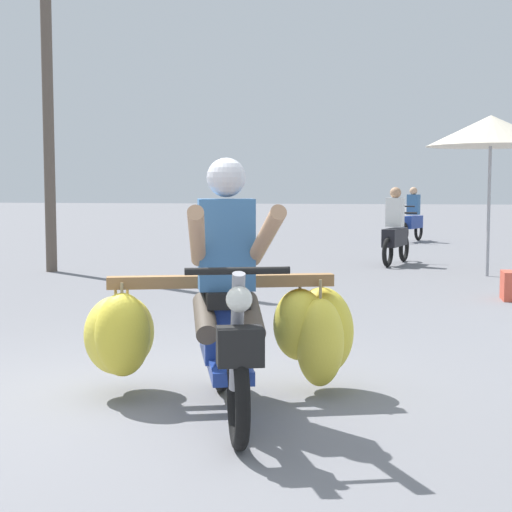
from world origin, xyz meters
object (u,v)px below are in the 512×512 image
object	(u,v)px
market_umbrella_near_shop	(491,131)
utility_pole	(47,59)
motorbike_distant_ahead_right	(395,233)
motorbike_distant_ahead_left	(413,220)
motorbike_main_loaded	(224,324)

from	to	relation	value
market_umbrella_near_shop	utility_pole	world-z (taller)	utility_pole
motorbike_distant_ahead_right	utility_pole	size ratio (longest dim) A/B	0.23
motorbike_distant_ahead_left	market_umbrella_near_shop	world-z (taller)	market_umbrella_near_shop
motorbike_distant_ahead_left	market_umbrella_near_shop	xyz separation A→B (m)	(0.95, -7.72, 1.70)
utility_pole	market_umbrella_near_shop	bearing A→B (deg)	4.42
motorbike_main_loaded	motorbike_distant_ahead_right	xyz separation A→B (m)	(1.15, 9.30, 0.06)
motorbike_main_loaded	motorbike_distant_ahead_right	bearing A→B (deg)	82.92
market_umbrella_near_shop	utility_pole	bearing A→B (deg)	-175.58
motorbike_main_loaded	utility_pole	xyz separation A→B (m)	(-4.48, 7.17, 2.96)
market_umbrella_near_shop	utility_pole	distance (m)	7.18
motorbike_distant_ahead_left	motorbike_distant_ahead_right	world-z (taller)	same
motorbike_distant_ahead_left	market_umbrella_near_shop	distance (m)	7.97
motorbike_distant_ahead_right	market_umbrella_near_shop	size ratio (longest dim) A/B	0.63
market_umbrella_near_shop	motorbike_distant_ahead_left	bearing A→B (deg)	97.03
motorbike_main_loaded	utility_pole	size ratio (longest dim) A/B	0.26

